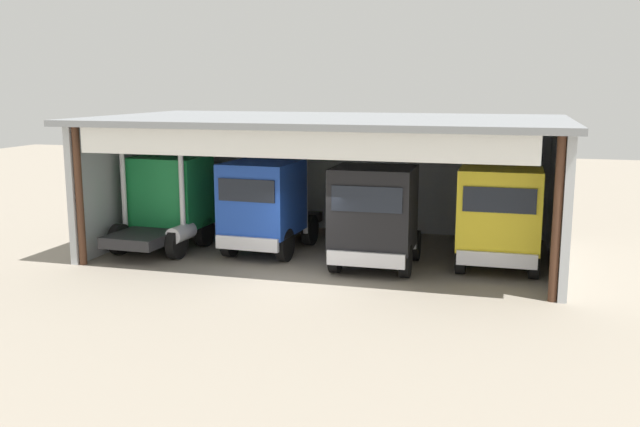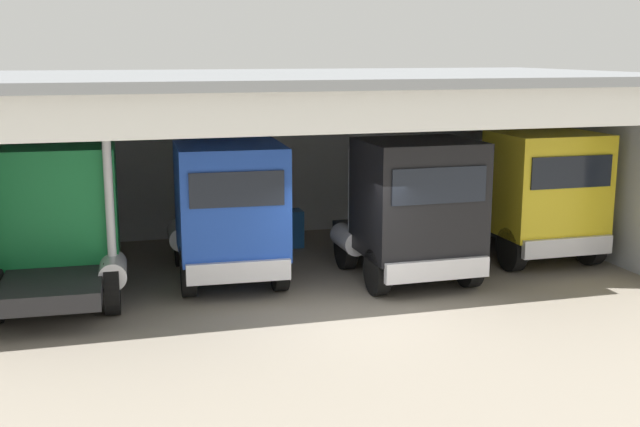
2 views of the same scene
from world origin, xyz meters
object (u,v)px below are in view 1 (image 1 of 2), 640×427
object	(u,v)px
truck_blue_center_left_bay	(266,205)
truck_yellow_yard_outside	(498,217)
tool_cart	(343,226)
truck_green_right_bay	(167,201)
truck_black_center_right_bay	(374,216)
oil_drum	(343,222)

from	to	relation	value
truck_blue_center_left_bay	truck_yellow_yard_outside	xyz separation A→B (m)	(7.79, -0.10, -0.02)
truck_blue_center_left_bay	tool_cart	size ratio (longest dim) A/B	5.39
truck_green_right_bay	truck_blue_center_left_bay	bearing A→B (deg)	5.48
truck_green_right_bay	truck_black_center_right_bay	distance (m)	7.73
truck_black_center_right_bay	truck_blue_center_left_bay	bearing A→B (deg)	-15.65
truck_green_right_bay	truck_black_center_right_bay	size ratio (longest dim) A/B	0.93
truck_green_right_bay	truck_yellow_yard_outside	world-z (taller)	truck_green_right_bay
truck_blue_center_left_bay	truck_yellow_yard_outside	world-z (taller)	truck_blue_center_left_bay
truck_green_right_bay	truck_yellow_yard_outside	distance (m)	11.45
truck_yellow_yard_outside	tool_cart	size ratio (longest dim) A/B	4.88
truck_yellow_yard_outside	oil_drum	distance (m)	7.30
truck_black_center_right_bay	oil_drum	bearing A→B (deg)	-66.67
truck_green_right_bay	oil_drum	bearing A→B (deg)	39.17
tool_cart	truck_green_right_bay	bearing A→B (deg)	-150.99
oil_drum	tool_cart	bearing A→B (deg)	-76.95
truck_blue_center_left_bay	truck_yellow_yard_outside	distance (m)	7.79
truck_yellow_yard_outside	tool_cart	bearing A→B (deg)	-27.91
truck_green_right_bay	tool_cart	size ratio (longest dim) A/B	4.30
truck_blue_center_left_bay	truck_black_center_right_bay	xyz separation A→B (m)	(4.02, -1.08, 0.01)
truck_green_right_bay	oil_drum	size ratio (longest dim) A/B	4.53
truck_green_right_bay	tool_cart	distance (m)	6.62
oil_drum	tool_cart	xyz separation A→B (m)	(0.22, -0.95, 0.03)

